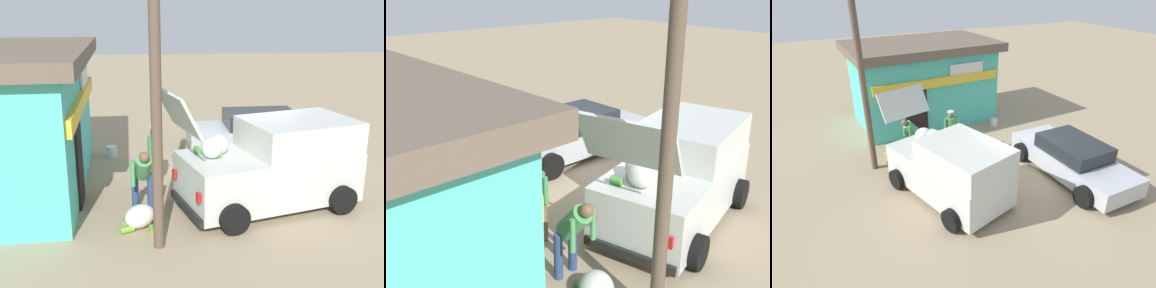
# 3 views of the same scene
# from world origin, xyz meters

# --- Properties ---
(ground_plane) EXTENTS (60.00, 60.00, 0.00)m
(ground_plane) POSITION_xyz_m (0.00, 0.00, 0.00)
(ground_plane) COLOR #9E896B
(delivery_van) EXTENTS (3.01, 4.60, 2.77)m
(delivery_van) POSITION_xyz_m (-2.52, -0.17, 0.96)
(delivery_van) COLOR silver
(delivery_van) RESTS_ON ground_plane
(parked_sedan) EXTENTS (2.15, 4.46, 1.23)m
(parked_sedan) POSITION_xyz_m (1.54, -0.76, 0.59)
(parked_sedan) COLOR #B2B7BC
(parked_sedan) RESTS_ON ground_plane
(vendor_standing) EXTENTS (0.56, 0.39, 1.59)m
(vendor_standing) POSITION_xyz_m (-1.37, 2.48, 0.90)
(vendor_standing) COLOR #726047
(vendor_standing) RESTS_ON ground_plane
(customer_bending) EXTENTS (0.72, 0.58, 1.49)m
(customer_bending) POSITION_xyz_m (-2.76, 2.74, 0.90)
(customer_bending) COLOR navy
(customer_bending) RESTS_ON ground_plane
(paint_bucket) EXTENTS (0.33, 0.33, 0.32)m
(paint_bucket) POSITION_xyz_m (1.24, 3.77, 0.16)
(paint_bucket) COLOR silver
(paint_bucket) RESTS_ON ground_plane
(utility_pole) EXTENTS (0.20, 0.20, 5.43)m
(utility_pole) POSITION_xyz_m (-4.27, 2.44, 2.71)
(utility_pole) COLOR brown
(utility_pole) RESTS_ON ground_plane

